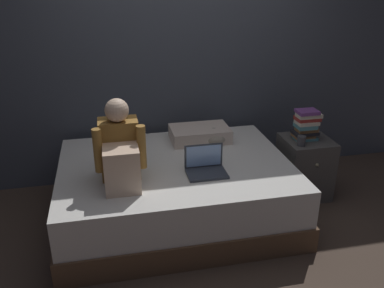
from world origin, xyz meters
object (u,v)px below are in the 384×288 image
at_px(person_sitting, 120,152).
at_px(mug, 301,141).
at_px(pillow, 200,134).
at_px(laptop, 205,166).
at_px(nightstand, 304,167).
at_px(bed, 176,190).
at_px(book_stack, 306,125).
at_px(clothes_pile, 215,136).

height_order(person_sitting, mug, person_sitting).
bearing_deg(pillow, mug, -27.25).
bearing_deg(laptop, nightstand, 18.39).
bearing_deg(mug, laptop, -165.83).
distance_m(pillow, mug, 0.95).
height_order(bed, book_stack, book_stack).
bearing_deg(person_sitting, pillow, 41.15).
relative_size(laptop, mug, 3.56).
height_order(nightstand, mug, mug).
bearing_deg(laptop, pillow, 80.60).
bearing_deg(bed, person_sitting, -152.85).
xyz_separation_m(pillow, clothes_pile, (0.13, -0.07, -0.01)).
height_order(nightstand, laptop, laptop).
height_order(person_sitting, laptop, person_sitting).
relative_size(bed, mug, 22.22).
relative_size(laptop, book_stack, 1.10).
xyz_separation_m(book_stack, clothes_pile, (-0.81, 0.25, -0.14)).
xyz_separation_m(nightstand, clothes_pile, (-0.84, 0.25, 0.30)).
height_order(bed, nightstand, nightstand).
height_order(laptop, pillow, laptop).
height_order(pillow, clothes_pile, same).
bearing_deg(book_stack, bed, -174.04).
bearing_deg(nightstand, book_stack, -176.63).
height_order(nightstand, book_stack, book_stack).
relative_size(person_sitting, mug, 7.28).
bearing_deg(person_sitting, laptop, 0.80).
xyz_separation_m(bed, laptop, (0.21, -0.23, 0.33)).
bearing_deg(clothes_pile, nightstand, -16.41).
bearing_deg(book_stack, laptop, -161.15).
height_order(nightstand, clothes_pile, clothes_pile).
relative_size(book_stack, mug, 3.25).
bearing_deg(clothes_pile, pillow, 152.93).
relative_size(bed, laptop, 6.25).
relative_size(book_stack, clothes_pile, 1.07).
height_order(nightstand, pillow, pillow).
xyz_separation_m(nightstand, book_stack, (-0.03, -0.00, 0.44)).
xyz_separation_m(bed, clothes_pile, (0.46, 0.38, 0.33)).
xyz_separation_m(person_sitting, book_stack, (1.73, 0.37, -0.05)).
xyz_separation_m(nightstand, laptop, (-1.09, -0.36, 0.30)).
distance_m(person_sitting, mug, 1.66).
relative_size(pillow, book_stack, 1.92).
relative_size(person_sitting, laptop, 2.05).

